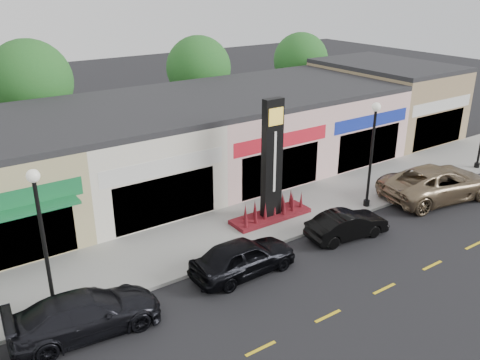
# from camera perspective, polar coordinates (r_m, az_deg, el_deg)

# --- Properties ---
(ground) EXTENTS (120.00, 120.00, 0.00)m
(ground) POSITION_cam_1_polar(r_m,az_deg,el_deg) (20.84, 4.02, -10.91)
(ground) COLOR black
(ground) RESTS_ON ground
(sidewalk) EXTENTS (52.00, 4.30, 0.15)m
(sidewalk) POSITION_cam_1_polar(r_m,az_deg,el_deg) (23.86, -2.51, -6.10)
(sidewalk) COLOR gray
(sidewalk) RESTS_ON ground
(curb) EXTENTS (52.00, 0.20, 0.15)m
(curb) POSITION_cam_1_polar(r_m,az_deg,el_deg) (22.22, 0.62, -8.36)
(curb) COLOR gray
(curb) RESTS_ON ground
(shop_cream) EXTENTS (7.00, 10.01, 4.80)m
(shop_cream) POSITION_cam_1_polar(r_m,az_deg,el_deg) (28.23, -12.97, 3.03)
(shop_cream) COLOR beige
(shop_cream) RESTS_ON ground
(shop_pink_w) EXTENTS (7.00, 10.01, 4.80)m
(shop_pink_w) POSITION_cam_1_polar(r_m,az_deg,el_deg) (31.31, -1.04, 5.46)
(shop_pink_w) COLOR beige
(shop_pink_w) RESTS_ON ground
(shop_pink_e) EXTENTS (7.00, 10.01, 4.80)m
(shop_pink_e) POSITION_cam_1_polar(r_m,az_deg,el_deg) (35.52, 8.47, 7.23)
(shop_pink_e) COLOR beige
(shop_pink_e) RESTS_ON ground
(shop_tan) EXTENTS (7.00, 10.01, 5.30)m
(shop_tan) POSITION_cam_1_polar(r_m,az_deg,el_deg) (40.46, 15.89, 8.81)
(shop_tan) COLOR #8E7552
(shop_tan) RESTS_ON ground
(tree_rear_west) EXTENTS (5.20, 5.20, 7.83)m
(tree_rear_west) POSITION_cam_1_polar(r_m,az_deg,el_deg) (34.33, -22.52, 10.15)
(tree_rear_west) COLOR #382619
(tree_rear_west) RESTS_ON ground
(tree_rear_mid) EXTENTS (4.80, 4.80, 7.29)m
(tree_rear_mid) POSITION_cam_1_polar(r_m,az_deg,el_deg) (38.70, -4.67, 12.37)
(tree_rear_mid) COLOR #382619
(tree_rear_mid) RESTS_ON ground
(tree_rear_east) EXTENTS (4.60, 4.60, 6.94)m
(tree_rear_east) POSITION_cam_1_polar(r_m,az_deg,el_deg) (44.53, 6.82, 13.22)
(tree_rear_east) COLOR #382619
(tree_rear_east) RESTS_ON ground
(lamp_west_near) EXTENTS (0.44, 0.44, 5.47)m
(lamp_west_near) POSITION_cam_1_polar(r_m,az_deg,el_deg) (18.11, -21.36, -5.24)
(lamp_west_near) COLOR black
(lamp_west_near) RESTS_ON sidewalk
(lamp_east_near) EXTENTS (0.44, 0.44, 5.47)m
(lamp_east_near) POSITION_cam_1_polar(r_m,az_deg,el_deg) (26.14, 14.64, 3.84)
(lamp_east_near) COLOR black
(lamp_east_near) RESTS_ON sidewalk
(pylon_sign) EXTENTS (4.20, 1.30, 6.00)m
(pylon_sign) POSITION_cam_1_polar(r_m,az_deg,el_deg) (24.39, 3.56, 0.22)
(pylon_sign) COLOR #550E20
(pylon_sign) RESTS_ON sidewalk
(car_dark_sedan) EXTENTS (2.51, 5.22, 1.47)m
(car_dark_sedan) POSITION_cam_1_polar(r_m,az_deg,el_deg) (18.40, -16.91, -14.16)
(car_dark_sedan) COLOR black
(car_dark_sedan) RESTS_ON ground
(car_black_sedan) EXTENTS (1.88, 4.53, 1.53)m
(car_black_sedan) POSITION_cam_1_polar(r_m,az_deg,el_deg) (20.69, 0.37, -8.62)
(car_black_sedan) COLOR black
(car_black_sedan) RESTS_ON ground
(car_black_conv) EXTENTS (1.87, 4.09, 1.30)m
(car_black_conv) POSITION_cam_1_polar(r_m,az_deg,el_deg) (23.95, 11.93, -4.94)
(car_black_conv) COLOR black
(car_black_conv) RESTS_ON ground
(car_gold_suv) EXTENTS (4.10, 6.98, 1.82)m
(car_gold_suv) POSITION_cam_1_polar(r_m,az_deg,el_deg) (29.39, 21.33, -0.29)
(car_gold_suv) COLOR #877256
(car_gold_suv) RESTS_ON ground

